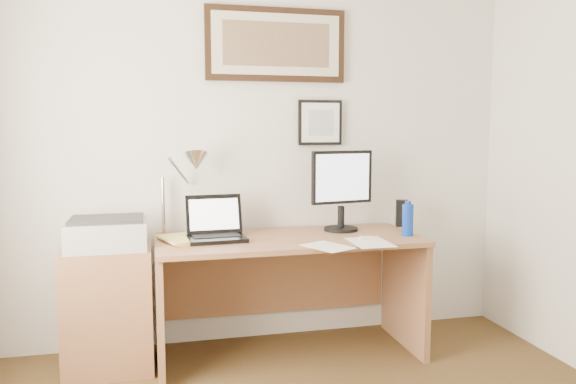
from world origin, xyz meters
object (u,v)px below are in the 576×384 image
object	(u,v)px
water_bottle	(408,220)
printer	(107,233)
desk	(285,271)
lcd_monitor	(342,186)
side_cabinet	(109,309)
book	(165,241)
laptop	(216,230)

from	to	relation	value
water_bottle	printer	xyz separation A→B (m)	(-1.79, 0.14, -0.03)
water_bottle	desk	distance (m)	0.83
lcd_monitor	printer	world-z (taller)	lcd_monitor
side_cabinet	desk	size ratio (longest dim) A/B	0.46
book	desk	xyz separation A→B (m)	(0.74, 0.09, -0.25)
water_bottle	desk	xyz separation A→B (m)	(-0.73, 0.21, -0.33)
laptop	lcd_monitor	world-z (taller)	lcd_monitor
side_cabinet	water_bottle	xyz separation A→B (m)	(1.80, -0.18, 0.48)
desk	laptop	world-z (taller)	laptop
printer	desk	bearing A→B (deg)	3.65
laptop	printer	size ratio (longest dim) A/B	0.80
book	desk	distance (m)	0.79
book	lcd_monitor	distance (m)	1.17
side_cabinet	printer	distance (m)	0.45
desk	water_bottle	bearing A→B (deg)	-16.18
book	printer	world-z (taller)	printer
lcd_monitor	printer	size ratio (longest dim) A/B	1.18
lcd_monitor	water_bottle	bearing A→B (deg)	-36.74
printer	laptop	bearing A→B (deg)	2.37
lcd_monitor	printer	distance (m)	1.47
desk	lcd_monitor	distance (m)	0.65
desk	printer	world-z (taller)	printer
laptop	lcd_monitor	size ratio (longest dim) A/B	0.68
desk	lcd_monitor	xyz separation A→B (m)	(0.38, 0.05, 0.53)
book	printer	distance (m)	0.32
side_cabinet	printer	bearing A→B (deg)	-71.69
laptop	desk	bearing A→B (deg)	5.43
book	laptop	bearing A→B (deg)	8.65
book	lcd_monitor	world-z (taller)	lcd_monitor
laptop	lcd_monitor	bearing A→B (deg)	6.03
desk	printer	bearing A→B (deg)	-176.35
water_bottle	lcd_monitor	bearing A→B (deg)	143.26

